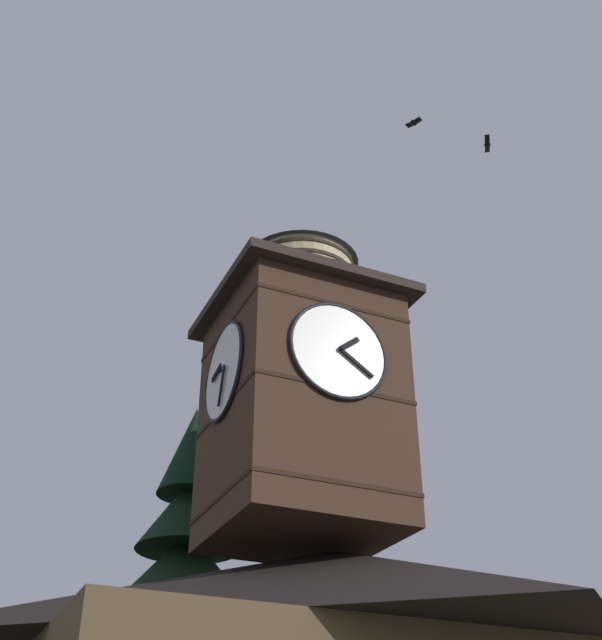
% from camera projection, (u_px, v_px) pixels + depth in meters
% --- Properties ---
extents(clock_tower, '(4.70, 4.70, 8.70)m').
position_uv_depth(clock_tower, '(301.00, 386.00, 20.39)').
color(clock_tower, '#422B1E').
rests_on(clock_tower, building_main).
extents(flying_bird_high, '(0.36, 0.50, 0.13)m').
position_uv_depth(flying_bird_high, '(414.00, 123.00, 23.42)').
color(flying_bird_high, black).
extents(flying_bird_low, '(0.55, 0.68, 0.11)m').
position_uv_depth(flying_bird_low, '(487.00, 144.00, 24.23)').
color(flying_bird_low, black).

